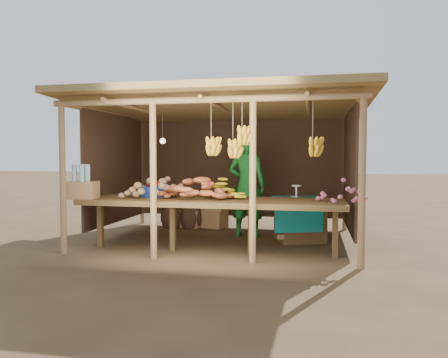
# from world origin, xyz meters

# --- Properties ---
(ground) EXTENTS (60.00, 60.00, 0.00)m
(ground) POSITION_xyz_m (0.00, 0.00, 0.00)
(ground) COLOR brown
(ground) RESTS_ON ground
(stall_structure) EXTENTS (4.70, 3.50, 2.43)m
(stall_structure) POSITION_xyz_m (0.09, 0.00, 1.92)
(stall_structure) COLOR #A27A53
(stall_structure) RESTS_ON ground
(counter) EXTENTS (3.90, 1.05, 0.80)m
(counter) POSITION_xyz_m (0.00, -0.95, 0.74)
(counter) COLOR brown
(counter) RESTS_ON ground
(potato_heap) EXTENTS (1.10, 0.72, 0.37)m
(potato_heap) POSITION_xyz_m (-0.83, -0.98, 0.98)
(potato_heap) COLOR #8F6C4A
(potato_heap) RESTS_ON counter
(sweet_potato_heap) EXTENTS (1.24, 0.86, 0.36)m
(sweet_potato_heap) POSITION_xyz_m (-0.25, -1.06, 0.98)
(sweet_potato_heap) COLOR #B8582F
(sweet_potato_heap) RESTS_ON counter
(onion_heap) EXTENTS (0.79, 0.53, 0.35)m
(onion_heap) POSITION_xyz_m (1.90, -1.16, 0.98)
(onion_heap) COLOR #BD5C77
(onion_heap) RESTS_ON counter
(banana_pile) EXTENTS (0.74, 0.57, 0.35)m
(banana_pile) POSITION_xyz_m (0.14, -0.77, 0.97)
(banana_pile) COLOR yellow
(banana_pile) RESTS_ON counter
(tomato_basin) EXTENTS (0.46, 0.46, 0.24)m
(tomato_basin) POSITION_xyz_m (-0.99, -0.71, 0.90)
(tomato_basin) COLOR navy
(tomato_basin) RESTS_ON counter
(bottle_box) EXTENTS (0.45, 0.38, 0.52)m
(bottle_box) POSITION_xyz_m (-1.90, -1.29, 1.00)
(bottle_box) COLOR #A27348
(bottle_box) RESTS_ON counter
(vendor) EXTENTS (0.70, 0.49, 1.84)m
(vendor) POSITION_xyz_m (0.33, 0.41, 0.92)
(vendor) COLOR #186C25
(vendor) RESTS_ON ground
(tarp_crate) EXTENTS (1.01, 0.94, 0.97)m
(tarp_crate) POSITION_xyz_m (1.27, 0.18, 0.40)
(tarp_crate) COLOR brown
(tarp_crate) RESTS_ON ground
(carton_stack) EXTENTS (0.98, 0.45, 0.69)m
(carton_stack) POSITION_xyz_m (-0.58, 1.14, 0.30)
(carton_stack) COLOR #A27348
(carton_stack) RESTS_ON ground
(burlap_sacks) EXTENTS (0.86, 0.45, 0.60)m
(burlap_sacks) POSITION_xyz_m (-1.09, 1.07, 0.26)
(burlap_sacks) COLOR #432C1F
(burlap_sacks) RESTS_ON ground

